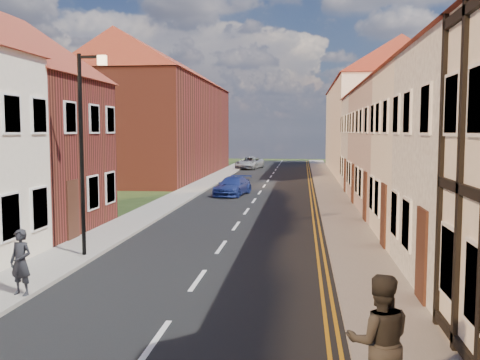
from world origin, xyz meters
TOP-DOWN VIEW (x-y plane):
  - road at (0.00, 30.00)m, footprint 7.00×90.00m
  - pavement_left at (-4.40, 30.00)m, footprint 1.80×90.00m
  - pavement_right at (4.40, 30.00)m, footprint 1.80×90.00m
  - cottage_r_pink at (9.30, 28.90)m, footprint 8.30×6.00m
  - cottage_r_white_far at (9.30, 34.30)m, footprint 8.30×5.20m
  - cottage_r_cream_far at (9.30, 39.70)m, footprint 8.30×6.00m
  - block_right_far at (9.30, 55.00)m, footprint 8.30×24.20m
  - block_left_far at (-9.30, 50.00)m, footprint 8.30×24.20m
  - lamppost at (-3.81, 20.00)m, footprint 0.88×0.15m
  - car_far at (-1.50, 36.43)m, footprint 2.22×4.08m
  - car_distant at (-2.72, 59.08)m, footprint 2.97×4.90m
  - pedestrian_right at (3.70, 11.81)m, footprint 0.92×0.73m
  - pedestrian_left_b at (-3.70, 16.00)m, footprint 0.62×0.48m

SIDE VIEW (x-z plane):
  - road at x=0.00m, z-range 0.00..0.02m
  - pavement_left at x=-4.40m, z-range 0.00..0.12m
  - pavement_right at x=4.40m, z-range 0.00..0.12m
  - car_far at x=-1.50m, z-range 0.00..1.12m
  - car_distant at x=-2.72m, z-range 0.00..1.27m
  - pedestrian_left_b at x=-3.70m, z-range 0.12..1.63m
  - pedestrian_right at x=3.70m, z-range 0.12..1.97m
  - lamppost at x=-3.81m, z-range 0.54..6.54m
  - cottage_r_pink at x=9.30m, z-range -0.03..8.97m
  - cottage_r_cream_far at x=9.30m, z-range -0.03..8.97m
  - cottage_r_white_far at x=9.30m, z-range -0.02..8.98m
  - block_right_far at x=9.30m, z-range 0.04..10.54m
  - block_left_far at x=-9.30m, z-range 0.04..10.54m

